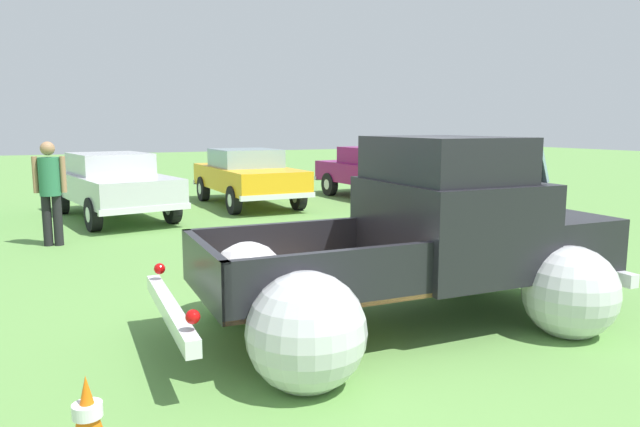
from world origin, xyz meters
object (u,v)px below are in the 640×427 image
at_px(show_car_2, 247,175).
at_px(lane_cone_1, 209,255).
at_px(spectator_0, 50,186).
at_px(show_car_3, 381,171).
at_px(vintage_pickup_truck, 427,250).
at_px(show_car_1, 113,183).

bearing_deg(show_car_2, lane_cone_1, -23.19).
bearing_deg(lane_cone_1, spectator_0, 119.51).
bearing_deg(show_car_3, lane_cone_1, -49.07).
bearing_deg(vintage_pickup_truck, show_car_2, 84.49).
height_order(vintage_pickup_truck, show_car_2, vintage_pickup_truck).
xyz_separation_m(show_car_1, show_car_2, (3.36, 0.76, 0.00)).
height_order(vintage_pickup_truck, show_car_1, vintage_pickup_truck).
relative_size(show_car_3, lane_cone_1, 7.13).
relative_size(show_car_1, spectator_0, 2.56).
relative_size(vintage_pickup_truck, spectator_0, 2.65).
height_order(spectator_0, lane_cone_1, spectator_0).
xyz_separation_m(show_car_1, show_car_3, (7.10, 0.34, 0.00)).
distance_m(vintage_pickup_truck, spectator_0, 6.85).
relative_size(show_car_3, spectator_0, 2.54).
distance_m(vintage_pickup_truck, show_car_2, 9.43).
distance_m(vintage_pickup_truck, show_car_1, 8.86).
bearing_deg(spectator_0, lane_cone_1, -135.89).
height_order(vintage_pickup_truck, spectator_0, vintage_pickup_truck).
relative_size(vintage_pickup_truck, show_car_3, 1.04).
bearing_deg(show_car_3, show_car_1, -89.90).
xyz_separation_m(show_car_3, spectator_0, (-8.39, -3.00, 0.23)).
bearing_deg(show_car_1, show_car_3, 83.05).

